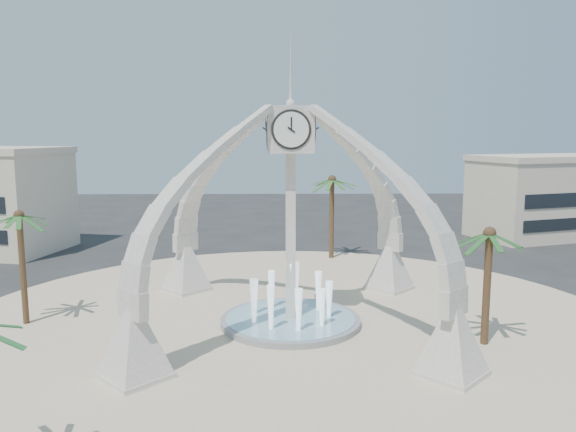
{
  "coord_description": "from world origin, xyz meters",
  "views": [
    {
      "loc": [
        -0.72,
        -30.86,
        10.87
      ],
      "look_at": [
        -0.11,
        2.0,
        6.01
      ],
      "focal_mm": 35.0,
      "sensor_mm": 36.0,
      "label": 1
    }
  ],
  "objects_px": {
    "clock_tower": "(291,213)",
    "palm_west": "(19,217)",
    "palm_east": "(490,235)",
    "palm_north": "(332,180)",
    "fountain": "(291,320)"
  },
  "relations": [
    {
      "from": "clock_tower",
      "to": "palm_west",
      "type": "xyz_separation_m",
      "value": [
        -15.17,
        0.37,
        -0.27
      ]
    },
    {
      "from": "palm_east",
      "to": "palm_north",
      "type": "relative_size",
      "value": 0.86
    },
    {
      "from": "palm_east",
      "to": "palm_north",
      "type": "height_order",
      "value": "palm_north"
    },
    {
      "from": "fountain",
      "to": "palm_east",
      "type": "bearing_deg",
      "value": -18.0
    },
    {
      "from": "clock_tower",
      "to": "palm_north",
      "type": "xyz_separation_m",
      "value": [
        3.97,
        17.14,
        0.35
      ]
    },
    {
      "from": "fountain",
      "to": "palm_east",
      "type": "height_order",
      "value": "palm_east"
    },
    {
      "from": "clock_tower",
      "to": "palm_north",
      "type": "relative_size",
      "value": 2.31
    },
    {
      "from": "fountain",
      "to": "palm_west",
      "type": "height_order",
      "value": "palm_west"
    },
    {
      "from": "clock_tower",
      "to": "palm_east",
      "type": "xyz_separation_m",
      "value": [
        9.97,
        -3.24,
        -0.7
      ]
    },
    {
      "from": "palm_east",
      "to": "palm_north",
      "type": "xyz_separation_m",
      "value": [
        -6.01,
        20.38,
        1.05
      ]
    },
    {
      "from": "palm_east",
      "to": "palm_west",
      "type": "height_order",
      "value": "palm_west"
    },
    {
      "from": "palm_north",
      "to": "palm_west",
      "type": "bearing_deg",
      "value": -138.78
    },
    {
      "from": "palm_east",
      "to": "palm_west",
      "type": "relative_size",
      "value": 0.95
    },
    {
      "from": "palm_east",
      "to": "clock_tower",
      "type": "bearing_deg",
      "value": 162.0
    },
    {
      "from": "palm_west",
      "to": "palm_east",
      "type": "bearing_deg",
      "value": -8.17
    }
  ]
}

